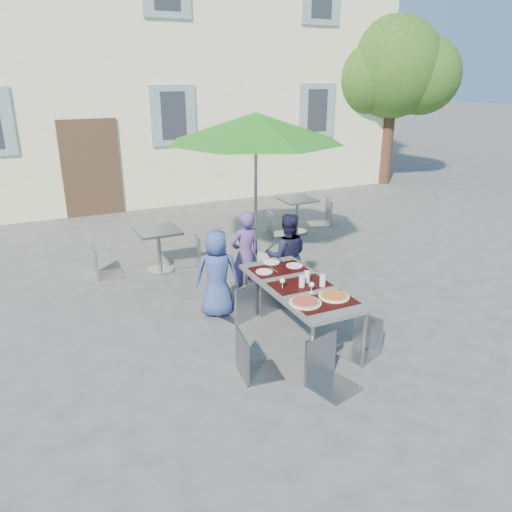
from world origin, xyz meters
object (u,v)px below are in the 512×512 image
chair_1 (267,274)px  chair_4 (365,313)px  bg_chair_r_1 (325,196)px  chair_3 (251,329)px  pizza_near_right (334,296)px  bg_chair_r_0 (192,232)px  cafe_table_1 (297,210)px  patio_umbrella (256,128)px  bg_chair_l_1 (275,209)px  cafe_table_0 (159,243)px  bg_chair_l_0 (100,243)px  chair_2 (296,272)px  child_1 (245,255)px  child_2 (287,256)px  chair_0 (241,279)px  child_0 (217,274)px  pizza_near_left (305,302)px  chair_5 (329,334)px  dining_table (300,288)px

chair_1 → chair_4: bearing=-70.2°
bg_chair_r_1 → chair_3: bearing=-130.1°
pizza_near_right → bg_chair_r_0: size_ratio=0.36×
chair_4 → cafe_table_1: bearing=69.7°
patio_umbrella → bg_chair_l_1: size_ratio=3.12×
pizza_near_right → bg_chair_r_1: bearing=58.2°
cafe_table_0 → bg_chair_l_0: 0.93m
bg_chair_r_1 → cafe_table_0: bearing=-163.2°
chair_2 → patio_umbrella: 2.55m
child_1 → chair_4: (0.60, -2.07, -0.14)m
pizza_near_right → bg_chair_l_0: (-2.02, 3.68, -0.20)m
child_2 → bg_chair_l_0: (-2.35, 1.98, -0.07)m
child_1 → chair_0: (-0.35, -0.65, -0.07)m
cafe_table_1 → child_0: bearing=-135.4°
pizza_near_left → bg_chair_r_0: size_ratio=0.37×
pizza_near_right → chair_2: size_ratio=0.41×
chair_0 → chair_3: bearing=-109.5°
bg_chair_l_0 → bg_chair_l_1: bearing=12.3°
child_2 → chair_0: 0.97m
pizza_near_left → chair_5: bearing=-87.7°
pizza_near_right → patio_umbrella: bearing=80.6°
pizza_near_left → child_1: size_ratio=0.28×
child_0 → cafe_table_1: bearing=-114.3°
dining_table → child_0: bearing=121.5°
chair_3 → bg_chair_l_0: 3.79m
chair_1 → chair_2: size_ratio=1.10×
bg_chair_l_1 → chair_2: bearing=-112.2°
chair_1 → cafe_table_0: size_ratio=1.28×
chair_3 → child_2: bearing=51.1°
bg_chair_r_0 → cafe_table_1: size_ratio=1.33×
dining_table → pizza_near_left: bearing=-113.8°
child_0 → bg_chair_r_0: 2.08m
chair_4 → cafe_table_1: size_ratio=1.21×
child_1 → cafe_table_0: bearing=-62.4°
child_0 → chair_1: (0.66, -0.17, -0.06)m
cafe_table_1 → chair_1: bearing=-126.3°
child_0 → patio_umbrella: (1.35, 1.62, 1.71)m
chair_5 → chair_1: bearing=83.7°
child_2 → dining_table: bearing=91.1°
dining_table → bg_chair_l_0: bg_chair_l_0 is taller
pizza_near_left → child_0: size_ratio=0.30×
chair_1 → chair_3: size_ratio=0.96×
child_0 → patio_umbrella: 2.71m
bg_chair_l_0 → chair_5: bearing=-68.2°
child_2 → cafe_table_1: bearing=-99.4°
chair_4 → bg_chair_r_0: 3.82m
child_2 → bg_chair_l_1: child_2 is taller
bg_chair_r_0 → bg_chair_l_1: size_ratio=1.04×
child_0 → bg_chair_l_0: child_0 is taller
pizza_near_right → chair_1: bearing=96.4°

